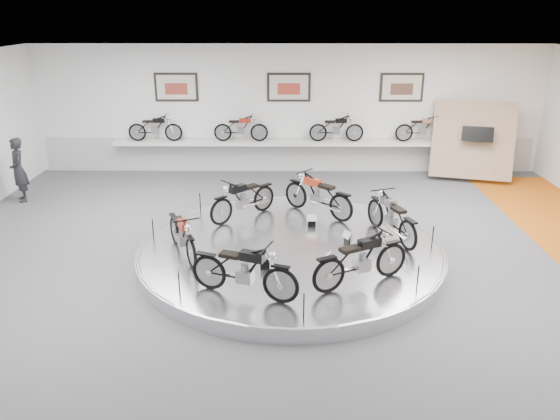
{
  "coord_description": "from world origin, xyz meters",
  "views": [
    {
      "loc": [
        -0.14,
        -10.22,
        5.02
      ],
      "look_at": [
        -0.22,
        0.6,
        1.0
      ],
      "focal_mm": 35.0,
      "sensor_mm": 36.0,
      "label": 1
    }
  ],
  "objects_px": {
    "display_platform": "(290,252)",
    "shelf": "(289,143)",
    "visitor": "(19,170)",
    "bike_c": "(243,198)",
    "bike_b": "(318,194)",
    "bike_d": "(182,234)",
    "bike_e": "(244,270)",
    "bike_f": "(361,259)",
    "bike_a": "(391,216)"
  },
  "relations": [
    {
      "from": "bike_c",
      "to": "bike_f",
      "type": "xyz_separation_m",
      "value": [
        2.35,
        -3.32,
        0.01
      ]
    },
    {
      "from": "display_platform",
      "to": "visitor",
      "type": "relative_size",
      "value": 3.63
    },
    {
      "from": "shelf",
      "to": "bike_c",
      "type": "relative_size",
      "value": 6.59
    },
    {
      "from": "bike_d",
      "to": "bike_e",
      "type": "xyz_separation_m",
      "value": [
        1.35,
        -1.65,
        0.04
      ]
    },
    {
      "from": "bike_c",
      "to": "bike_f",
      "type": "relative_size",
      "value": 0.98
    },
    {
      "from": "bike_d",
      "to": "bike_e",
      "type": "bearing_deg",
      "value": 14.09
    },
    {
      "from": "bike_b",
      "to": "visitor",
      "type": "height_order",
      "value": "visitor"
    },
    {
      "from": "bike_c",
      "to": "bike_d",
      "type": "height_order",
      "value": "bike_c"
    },
    {
      "from": "shelf",
      "to": "bike_f",
      "type": "relative_size",
      "value": 6.42
    },
    {
      "from": "bike_f",
      "to": "bike_d",
      "type": "bearing_deg",
      "value": 132.62
    },
    {
      "from": "display_platform",
      "to": "shelf",
      "type": "bearing_deg",
      "value": 90.0
    },
    {
      "from": "bike_b",
      "to": "shelf",
      "type": "bearing_deg",
      "value": -39.56
    },
    {
      "from": "bike_c",
      "to": "visitor",
      "type": "distance_m",
      "value": 6.57
    },
    {
      "from": "display_platform",
      "to": "bike_d",
      "type": "bearing_deg",
      "value": -167.69
    },
    {
      "from": "bike_b",
      "to": "bike_e",
      "type": "xyz_separation_m",
      "value": [
        -1.5,
        -4.0,
        -0.01
      ]
    },
    {
      "from": "shelf",
      "to": "bike_d",
      "type": "height_order",
      "value": "bike_d"
    },
    {
      "from": "bike_a",
      "to": "visitor",
      "type": "relative_size",
      "value": 0.97
    },
    {
      "from": "display_platform",
      "to": "bike_e",
      "type": "bearing_deg",
      "value": -111.19
    },
    {
      "from": "bike_b",
      "to": "bike_c",
      "type": "bearing_deg",
      "value": 49.37
    },
    {
      "from": "display_platform",
      "to": "bike_a",
      "type": "height_order",
      "value": "bike_a"
    },
    {
      "from": "bike_d",
      "to": "visitor",
      "type": "bearing_deg",
      "value": -154.01
    },
    {
      "from": "shelf",
      "to": "bike_b",
      "type": "relative_size",
      "value": 6.31
    },
    {
      "from": "display_platform",
      "to": "bike_f",
      "type": "xyz_separation_m",
      "value": [
        1.25,
        -1.68,
        0.65
      ]
    },
    {
      "from": "bike_d",
      "to": "bike_a",
      "type": "bearing_deg",
      "value": 76.77
    },
    {
      "from": "shelf",
      "to": "display_platform",
      "type": "bearing_deg",
      "value": -90.0
    },
    {
      "from": "display_platform",
      "to": "bike_e",
      "type": "distance_m",
      "value": 2.37
    },
    {
      "from": "display_platform",
      "to": "bike_c",
      "type": "height_order",
      "value": "bike_c"
    },
    {
      "from": "shelf",
      "to": "bike_b",
      "type": "xyz_separation_m",
      "value": [
        0.68,
        -4.52,
        -0.19
      ]
    },
    {
      "from": "bike_d",
      "to": "bike_e",
      "type": "distance_m",
      "value": 2.13
    },
    {
      "from": "bike_b",
      "to": "visitor",
      "type": "relative_size",
      "value": 0.99
    },
    {
      "from": "bike_c",
      "to": "shelf",
      "type": "bearing_deg",
      "value": -147.95
    },
    {
      "from": "shelf",
      "to": "bike_e",
      "type": "bearing_deg",
      "value": -95.51
    },
    {
      "from": "bike_b",
      "to": "bike_d",
      "type": "bearing_deg",
      "value": 81.43
    },
    {
      "from": "display_platform",
      "to": "visitor",
      "type": "xyz_separation_m",
      "value": [
        -7.36,
        3.68,
        0.73
      ]
    },
    {
      "from": "bike_d",
      "to": "shelf",
      "type": "bearing_deg",
      "value": 137.15
    },
    {
      "from": "bike_d",
      "to": "visitor",
      "type": "xyz_separation_m",
      "value": [
        -5.18,
        4.15,
        0.12
      ]
    },
    {
      "from": "bike_e",
      "to": "bike_f",
      "type": "height_order",
      "value": "bike_f"
    },
    {
      "from": "bike_a",
      "to": "bike_f",
      "type": "relative_size",
      "value": 0.99
    },
    {
      "from": "visitor",
      "to": "bike_c",
      "type": "bearing_deg",
      "value": 38.85
    },
    {
      "from": "shelf",
      "to": "bike_d",
      "type": "relative_size",
      "value": 7.0
    },
    {
      "from": "visitor",
      "to": "bike_f",
      "type": "bearing_deg",
      "value": 24.97
    },
    {
      "from": "display_platform",
      "to": "bike_f",
      "type": "height_order",
      "value": "bike_f"
    },
    {
      "from": "shelf",
      "to": "bike_c",
      "type": "height_order",
      "value": "bike_c"
    },
    {
      "from": "shelf",
      "to": "bike_c",
      "type": "bearing_deg",
      "value": -103.1
    },
    {
      "from": "shelf",
      "to": "bike_e",
      "type": "relative_size",
      "value": 6.45
    },
    {
      "from": "visitor",
      "to": "shelf",
      "type": "bearing_deg",
      "value": 77.19
    },
    {
      "from": "bike_a",
      "to": "shelf",
      "type": "bearing_deg",
      "value": -0.26
    },
    {
      "from": "display_platform",
      "to": "bike_d",
      "type": "relative_size",
      "value": 4.07
    },
    {
      "from": "bike_b",
      "to": "bike_e",
      "type": "distance_m",
      "value": 4.27
    },
    {
      "from": "display_platform",
      "to": "visitor",
      "type": "bearing_deg",
      "value": 153.43
    }
  ]
}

